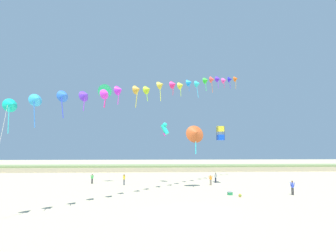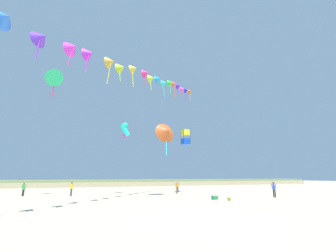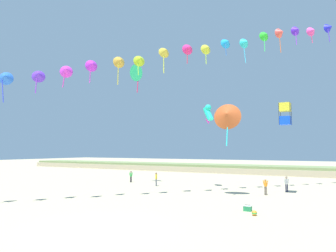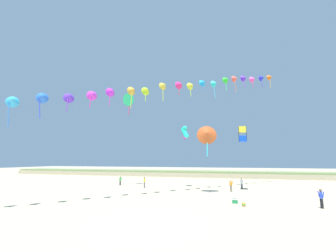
{
  "view_description": "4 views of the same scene",
  "coord_description": "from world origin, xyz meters",
  "px_view_note": "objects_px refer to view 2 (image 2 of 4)",
  "views": [
    {
      "loc": [
        -3.06,
        -23.16,
        5.51
      ],
      "look_at": [
        -1.12,
        11.84,
        8.66
      ],
      "focal_mm": 28.0,
      "sensor_mm": 36.0,
      "label": 1
    },
    {
      "loc": [
        -6.89,
        -11.89,
        2.29
      ],
      "look_at": [
        1.63,
        10.07,
        7.61
      ],
      "focal_mm": 24.0,
      "sensor_mm": 36.0,
      "label": 2
    },
    {
      "loc": [
        12.12,
        -13.64,
        4.48
      ],
      "look_at": [
        -1.23,
        10.13,
        6.67
      ],
      "focal_mm": 32.0,
      "sensor_mm": 36.0,
      "label": 3
    },
    {
      "loc": [
        6.27,
        -16.02,
        4.37
      ],
      "look_at": [
        -2.1,
        13.02,
        8.97
      ],
      "focal_mm": 24.0,
      "sensor_mm": 36.0,
      "label": 4
    }
  ],
  "objects_px": {
    "person_near_right": "(177,186)",
    "large_kite_high_solo": "(166,132)",
    "person_far_right": "(178,185)",
    "beach_cooler": "(215,197)",
    "large_kite_low_lead": "(55,78)",
    "person_near_left": "(24,188)",
    "large_kite_outer_drift": "(125,130)",
    "person_far_left": "(72,188)",
    "person_mid_center": "(274,188)",
    "beach_ball": "(229,199)",
    "large_kite_mid_trail": "(185,137)"
  },
  "relations": [
    {
      "from": "person_far_right",
      "to": "person_mid_center",
      "type": "bearing_deg",
      "value": -61.99
    },
    {
      "from": "large_kite_low_lead",
      "to": "beach_cooler",
      "type": "distance_m",
      "value": 24.75
    },
    {
      "from": "large_kite_mid_trail",
      "to": "large_kite_low_lead",
      "type": "bearing_deg",
      "value": 178.49
    },
    {
      "from": "person_near_right",
      "to": "person_far_left",
      "type": "height_order",
      "value": "person_far_left"
    },
    {
      "from": "person_mid_center",
      "to": "beach_ball",
      "type": "bearing_deg",
      "value": -172.19
    },
    {
      "from": "person_near_right",
      "to": "beach_ball",
      "type": "height_order",
      "value": "person_near_right"
    },
    {
      "from": "person_near_left",
      "to": "person_far_left",
      "type": "height_order",
      "value": "person_far_left"
    },
    {
      "from": "person_near_right",
      "to": "beach_cooler",
      "type": "height_order",
      "value": "person_near_right"
    },
    {
      "from": "large_kite_low_lead",
      "to": "large_kite_high_solo",
      "type": "relative_size",
      "value": 0.88
    },
    {
      "from": "person_far_right",
      "to": "large_kite_low_lead",
      "type": "relative_size",
      "value": 0.43
    },
    {
      "from": "person_far_right",
      "to": "beach_cooler",
      "type": "distance_m",
      "value": 12.0
    },
    {
      "from": "person_mid_center",
      "to": "person_far_right",
      "type": "distance_m",
      "value": 13.94
    },
    {
      "from": "person_far_right",
      "to": "large_kite_low_lead",
      "type": "bearing_deg",
      "value": -174.56
    },
    {
      "from": "person_mid_center",
      "to": "beach_ball",
      "type": "distance_m",
      "value": 6.95
    },
    {
      "from": "person_near_left",
      "to": "large_kite_mid_trail",
      "type": "xyz_separation_m",
      "value": [
        20.71,
        -2.03,
        7.23
      ]
    },
    {
      "from": "person_far_left",
      "to": "large_kite_mid_trail",
      "type": "height_order",
      "value": "large_kite_mid_trail"
    },
    {
      "from": "person_far_left",
      "to": "large_kite_mid_trail",
      "type": "distance_m",
      "value": 16.93
    },
    {
      "from": "person_near_left",
      "to": "large_kite_high_solo",
      "type": "bearing_deg",
      "value": -21.36
    },
    {
      "from": "person_near_right",
      "to": "large_kite_high_solo",
      "type": "xyz_separation_m",
      "value": [
        -2.81,
        -3.25,
        6.89
      ]
    },
    {
      "from": "person_far_left",
      "to": "person_far_right",
      "type": "relative_size",
      "value": 1.01
    },
    {
      "from": "beach_cooler",
      "to": "beach_ball",
      "type": "relative_size",
      "value": 1.59
    },
    {
      "from": "large_kite_low_lead",
      "to": "beach_cooler",
      "type": "bearing_deg",
      "value": -30.75
    },
    {
      "from": "beach_cooler",
      "to": "person_far_right",
      "type": "bearing_deg",
      "value": 84.78
    },
    {
      "from": "person_mid_center",
      "to": "large_kite_outer_drift",
      "type": "distance_m",
      "value": 20.61
    },
    {
      "from": "large_kite_high_solo",
      "to": "beach_ball",
      "type": "height_order",
      "value": "large_kite_high_solo"
    },
    {
      "from": "person_near_right",
      "to": "person_far_right",
      "type": "bearing_deg",
      "value": 64.37
    },
    {
      "from": "large_kite_high_solo",
      "to": "beach_cooler",
      "type": "xyz_separation_m",
      "value": [
        3.25,
        -5.48,
        -7.65
      ]
    },
    {
      "from": "person_far_left",
      "to": "large_kite_outer_drift",
      "type": "height_order",
      "value": "large_kite_outer_drift"
    },
    {
      "from": "person_near_left",
      "to": "large_kite_outer_drift",
      "type": "height_order",
      "value": "large_kite_outer_drift"
    },
    {
      "from": "person_mid_center",
      "to": "beach_cooler",
      "type": "height_order",
      "value": "person_mid_center"
    },
    {
      "from": "person_far_left",
      "to": "beach_ball",
      "type": "height_order",
      "value": "person_far_left"
    },
    {
      "from": "person_far_right",
      "to": "beach_ball",
      "type": "distance_m",
      "value": 13.27
    },
    {
      "from": "large_kite_high_solo",
      "to": "large_kite_outer_drift",
      "type": "height_order",
      "value": "large_kite_outer_drift"
    },
    {
      "from": "person_far_left",
      "to": "person_far_right",
      "type": "bearing_deg",
      "value": 8.43
    },
    {
      "from": "person_near_left",
      "to": "beach_cooler",
      "type": "xyz_separation_m",
      "value": [
        19.23,
        -11.73,
        -0.69
      ]
    },
    {
      "from": "person_mid_center",
      "to": "beach_cooler",
      "type": "distance_m",
      "value": 7.68
    },
    {
      "from": "person_mid_center",
      "to": "beach_cooler",
      "type": "xyz_separation_m",
      "value": [
        -7.63,
        0.38,
        -0.79
      ]
    },
    {
      "from": "person_far_left",
      "to": "large_kite_low_lead",
      "type": "height_order",
      "value": "large_kite_low_lead"
    },
    {
      "from": "person_far_left",
      "to": "person_far_right",
      "type": "height_order",
      "value": "person_far_left"
    },
    {
      "from": "person_mid_center",
      "to": "beach_cooler",
      "type": "bearing_deg",
      "value": 177.15
    },
    {
      "from": "person_near_right",
      "to": "beach_ball",
      "type": "relative_size",
      "value": 4.62
    },
    {
      "from": "large_kite_mid_trail",
      "to": "large_kite_outer_drift",
      "type": "bearing_deg",
      "value": 170.3
    },
    {
      "from": "person_far_right",
      "to": "person_near_left",
      "type": "bearing_deg",
      "value": -179.44
    },
    {
      "from": "person_near_right",
      "to": "large_kite_high_solo",
      "type": "height_order",
      "value": "large_kite_high_solo"
    },
    {
      "from": "large_kite_low_lead",
      "to": "large_kite_mid_trail",
      "type": "relative_size",
      "value": 1.73
    },
    {
      "from": "person_far_left",
      "to": "beach_cooler",
      "type": "relative_size",
      "value": 2.92
    },
    {
      "from": "large_kite_low_lead",
      "to": "person_near_left",
      "type": "bearing_deg",
      "value": 143.91
    },
    {
      "from": "person_far_left",
      "to": "beach_cooler",
      "type": "height_order",
      "value": "person_far_left"
    },
    {
      "from": "large_kite_mid_trail",
      "to": "beach_ball",
      "type": "height_order",
      "value": "large_kite_mid_trail"
    },
    {
      "from": "large_kite_high_solo",
      "to": "beach_cooler",
      "type": "relative_size",
      "value": 7.62
    }
  ]
}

